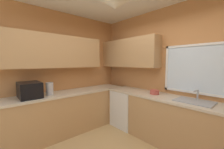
# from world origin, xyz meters

# --- Properties ---
(room_shell) EXTENTS (3.95, 3.35, 2.79)m
(room_shell) POSITION_xyz_m (-0.37, 0.45, 1.80)
(room_shell) COLOR #C6844C
(room_shell) RESTS_ON ground_plane
(counter_run_left) EXTENTS (0.65, 2.96, 0.91)m
(counter_run_left) POSITION_xyz_m (-1.61, 0.00, 0.46)
(counter_run_left) COLOR tan
(counter_run_left) RESTS_ON ground_plane
(counter_run_back) EXTENTS (3.04, 0.65, 0.91)m
(counter_run_back) POSITION_xyz_m (0.21, 1.31, 0.46)
(counter_run_back) COLOR tan
(counter_run_back) RESTS_ON ground_plane
(dishwasher) EXTENTS (0.60, 0.60, 0.86)m
(dishwasher) POSITION_xyz_m (-0.95, 1.28, 0.43)
(dishwasher) COLOR white
(dishwasher) RESTS_ON ground_plane
(microwave) EXTENTS (0.48, 0.36, 0.29)m
(microwave) POSITION_xyz_m (-1.61, -0.69, 1.05)
(microwave) COLOR black
(microwave) RESTS_ON counter_run_left
(kettle) EXTENTS (0.14, 0.14, 0.25)m
(kettle) POSITION_xyz_m (-1.59, -0.34, 1.04)
(kettle) COLOR #B7B7BC
(kettle) RESTS_ON counter_run_left
(sink_assembly) EXTENTS (0.57, 0.40, 0.19)m
(sink_assembly) POSITION_xyz_m (0.54, 1.31, 0.92)
(sink_assembly) COLOR #9EA0A5
(sink_assembly) RESTS_ON counter_run_back
(bowl) EXTENTS (0.18, 0.18, 0.09)m
(bowl) POSITION_xyz_m (-0.21, 1.31, 0.95)
(bowl) COLOR #B74C42
(bowl) RESTS_ON counter_run_back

